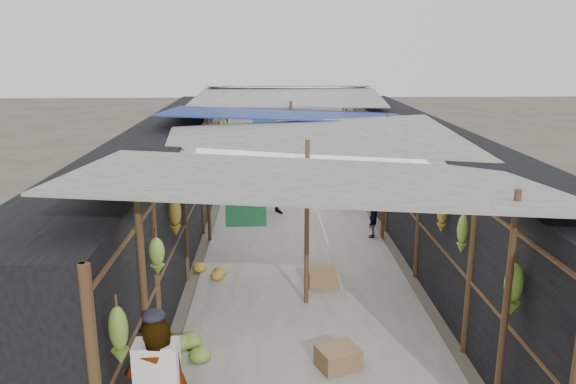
{
  "coord_description": "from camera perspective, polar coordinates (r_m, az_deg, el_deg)",
  "views": [
    {
      "loc": [
        -0.58,
        -5.08,
        3.92
      ],
      "look_at": [
        -0.21,
        5.18,
        1.25
      ],
      "focal_mm": 35.0,
      "sensor_mm": 36.0,
      "label": 1
    }
  ],
  "objects": [
    {
      "name": "aisle_slab",
      "position": [
        12.23,
        0.75,
        -4.06
      ],
      "size": [
        3.6,
        16.0,
        0.02
      ],
      "primitive_type": "cube",
      "color": "#9E998E",
      "rests_on": "ground"
    },
    {
      "name": "stall_left",
      "position": [
        12.09,
        -12.13,
        1.0
      ],
      "size": [
        1.4,
        15.0,
        2.3
      ],
      "primitive_type": "cube",
      "color": "black",
      "rests_on": "ground"
    },
    {
      "name": "stall_right",
      "position": [
        12.35,
        13.38,
        1.21
      ],
      "size": [
        1.4,
        15.0,
        2.3
      ],
      "primitive_type": "cube",
      "color": "black",
      "rests_on": "ground"
    },
    {
      "name": "crate_near",
      "position": [
        7.32,
        5.1,
        -16.48
      ],
      "size": [
        0.6,
        0.55,
        0.29
      ],
      "primitive_type": "cube",
      "rotation": [
        0.0,
        0.0,
        0.38
      ],
      "color": "olive",
      "rests_on": "ground"
    },
    {
      "name": "crate_mid",
      "position": [
        9.57,
        3.54,
        -8.63
      ],
      "size": [
        0.53,
        0.43,
        0.3
      ],
      "primitive_type": "cube",
      "rotation": [
        0.0,
        0.0,
        0.07
      ],
      "color": "olive",
      "rests_on": "ground"
    },
    {
      "name": "crate_back",
      "position": [
        15.21,
        -1.29,
        0.2
      ],
      "size": [
        0.56,
        0.52,
        0.29
      ],
      "primitive_type": "cube",
      "rotation": [
        0.0,
        0.0,
        0.43
      ],
      "color": "olive",
      "rests_on": "ground"
    },
    {
      "name": "black_basin",
      "position": [
        16.49,
        4.19,
        1.08
      ],
      "size": [
        0.55,
        0.55,
        0.17
      ],
      "primitive_type": "cylinder",
      "color": "black",
      "rests_on": "ground"
    },
    {
      "name": "shopper_blue",
      "position": [
        13.34,
        -1.52,
        1.28
      ],
      "size": [
        0.91,
        0.75,
        1.71
      ],
      "primitive_type": "imported",
      "rotation": [
        0.0,
        0.0,
        -0.13
      ],
      "color": "#1E2B99",
      "rests_on": "ground"
    },
    {
      "name": "vendor_seated",
      "position": [
        11.88,
        8.49,
        -2.48
      ],
      "size": [
        0.46,
        0.66,
        0.94
      ],
      "primitive_type": "imported",
      "rotation": [
        0.0,
        0.0,
        -1.76
      ],
      "color": "#4E4A43",
      "rests_on": "ground"
    },
    {
      "name": "market_canopy",
      "position": [
        12.03,
        0.84,
        7.35
      ],
      "size": [
        5.62,
        15.2,
        2.77
      ],
      "color": "brown",
      "rests_on": "ground"
    },
    {
      "name": "hanging_bananas",
      "position": [
        11.61,
        0.86,
        3.14
      ],
      "size": [
        3.95,
        13.99,
        0.84
      ],
      "color": "olive",
      "rests_on": "ground"
    },
    {
      "name": "floor_bananas",
      "position": [
        13.24,
        -0.86,
        -1.92
      ],
      "size": [
        3.94,
        9.67,
        0.36
      ],
      "color": "olive",
      "rests_on": "ground"
    }
  ]
}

